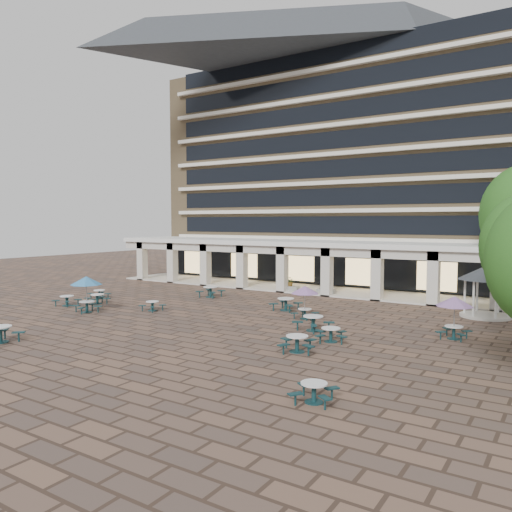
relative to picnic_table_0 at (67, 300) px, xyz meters
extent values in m
plane|color=brown|center=(11.77, 2.18, -0.44)|extent=(120.00, 120.00, 0.00)
cube|color=#907651|center=(11.77, 27.68, 10.56)|extent=(40.00, 15.00, 22.00)
cube|color=silver|center=(11.77, 19.93, 4.06)|extent=(36.80, 0.50, 0.35)
cube|color=black|center=(11.77, 20.16, 5.36)|extent=(35.20, 0.05, 1.60)
cube|color=silver|center=(11.77, 19.93, 6.66)|extent=(36.80, 0.50, 0.35)
cube|color=black|center=(11.77, 20.16, 7.96)|extent=(35.20, 0.05, 1.60)
cube|color=silver|center=(11.77, 19.93, 9.26)|extent=(36.80, 0.50, 0.35)
cube|color=black|center=(11.77, 20.16, 10.56)|extent=(35.20, 0.05, 1.60)
cube|color=silver|center=(11.77, 19.93, 11.86)|extent=(36.80, 0.50, 0.35)
cube|color=black|center=(11.77, 20.16, 13.16)|extent=(35.20, 0.05, 1.60)
cube|color=silver|center=(11.77, 19.93, 14.46)|extent=(36.80, 0.50, 0.35)
cube|color=black|center=(11.77, 20.16, 15.76)|extent=(35.20, 0.05, 1.60)
cube|color=silver|center=(11.77, 19.93, 17.06)|extent=(36.80, 0.50, 0.35)
cube|color=black|center=(11.77, 20.16, 18.36)|extent=(35.20, 0.05, 1.60)
cube|color=silver|center=(11.77, 19.93, 19.66)|extent=(36.80, 0.50, 0.35)
cube|color=black|center=(11.77, 20.16, 20.96)|extent=(35.20, 0.05, 1.60)
cube|color=white|center=(11.77, 17.18, 3.76)|extent=(42.00, 6.60, 0.40)
cube|color=beige|center=(11.77, 14.33, 3.31)|extent=(42.00, 0.30, 0.90)
cube|color=black|center=(11.77, 19.88, 1.36)|extent=(38.00, 0.15, 3.20)
cube|color=beige|center=(11.77, 17.18, -0.38)|extent=(42.00, 6.00, 0.12)
cube|color=beige|center=(-7.23, 14.58, 1.56)|extent=(0.80, 0.80, 4.00)
cube|color=beige|center=(-3.01, 14.58, 1.56)|extent=(0.80, 0.80, 4.00)
cube|color=beige|center=(1.22, 14.58, 1.56)|extent=(0.80, 0.80, 4.00)
cube|color=beige|center=(5.44, 14.58, 1.56)|extent=(0.80, 0.80, 4.00)
cube|color=beige|center=(9.66, 14.58, 1.56)|extent=(0.80, 0.80, 4.00)
cube|color=beige|center=(13.88, 14.58, 1.56)|extent=(0.80, 0.80, 4.00)
cube|color=beige|center=(18.11, 14.58, 1.56)|extent=(0.80, 0.80, 4.00)
cube|color=beige|center=(22.33, 14.58, 1.56)|extent=(0.80, 0.80, 4.00)
cube|color=beige|center=(26.55, 14.58, 1.56)|extent=(0.80, 0.80, 4.00)
cube|color=#FFD88C|center=(-4.23, 19.73, 1.16)|extent=(3.20, 0.08, 2.40)
cube|color=#FFD88C|center=(2.17, 19.73, 1.16)|extent=(3.20, 0.08, 2.40)
cube|color=#FFD88C|center=(8.57, 19.73, 1.16)|extent=(3.20, 0.08, 2.40)
cube|color=#FFD88C|center=(14.97, 19.73, 1.16)|extent=(3.20, 0.08, 2.40)
cube|color=#FFD88C|center=(21.37, 19.73, 1.16)|extent=(3.20, 0.08, 2.40)
cylinder|color=#123738|center=(0.00, 0.00, -0.42)|extent=(0.68, 0.68, 0.04)
cylinder|color=#123738|center=(0.00, 0.00, -0.12)|extent=(0.18, 0.18, 0.64)
cylinder|color=white|center=(0.00, 0.00, 0.27)|extent=(0.98, 0.98, 0.05)
cube|color=#123738|center=(0.44, 0.62, -0.01)|extent=(0.54, 0.60, 0.05)
cylinder|color=#123738|center=(0.44, 0.62, -0.24)|extent=(0.08, 0.08, 0.41)
cube|color=#123738|center=(-0.62, 0.44, -0.01)|extent=(0.60, 0.54, 0.05)
cylinder|color=#123738|center=(-0.62, 0.44, -0.24)|extent=(0.08, 0.08, 0.41)
cube|color=#123738|center=(-0.44, -0.62, -0.01)|extent=(0.54, 0.60, 0.05)
cylinder|color=#123738|center=(-0.44, -0.62, -0.24)|extent=(0.08, 0.08, 0.41)
cube|color=#123738|center=(0.62, -0.44, -0.01)|extent=(0.60, 0.54, 0.05)
cylinder|color=#123738|center=(0.62, -0.44, -0.24)|extent=(0.08, 0.08, 0.41)
cylinder|color=#123738|center=(6.61, -8.82, -0.42)|extent=(0.78, 0.78, 0.04)
cylinder|color=#123738|center=(6.61, -8.82, -0.07)|extent=(0.20, 0.20, 0.73)
cylinder|color=white|center=(6.61, -8.82, 0.37)|extent=(1.11, 1.11, 0.06)
cube|color=#123738|center=(7.22, -8.20, 0.05)|extent=(0.65, 0.65, 0.06)
cylinder|color=#123738|center=(7.22, -8.20, -0.21)|extent=(0.09, 0.09, 0.47)
cube|color=#123738|center=(5.99, -8.21, 0.05)|extent=(0.65, 0.65, 0.06)
cylinder|color=#123738|center=(5.99, -8.21, -0.21)|extent=(0.09, 0.09, 0.47)
cylinder|color=#123738|center=(20.11, -2.29, -0.42)|extent=(0.73, 0.73, 0.04)
cylinder|color=#123738|center=(20.11, -2.29, -0.10)|extent=(0.19, 0.19, 0.69)
cylinder|color=white|center=(20.11, -2.29, 0.32)|extent=(1.04, 1.04, 0.05)
cube|color=#123738|center=(20.42, -1.54, 0.02)|extent=(0.49, 0.64, 0.05)
cylinder|color=#123738|center=(20.42, -1.54, -0.22)|extent=(0.08, 0.08, 0.44)
cube|color=#123738|center=(19.36, -1.98, 0.02)|extent=(0.64, 0.49, 0.05)
cylinder|color=#123738|center=(19.36, -1.98, -0.22)|extent=(0.08, 0.08, 0.44)
cube|color=#123738|center=(19.81, -3.04, 0.02)|extent=(0.49, 0.64, 0.05)
cylinder|color=#123738|center=(19.81, -3.04, -0.22)|extent=(0.08, 0.08, 0.44)
cube|color=#123738|center=(20.87, -2.59, 0.02)|extent=(0.64, 0.49, 0.05)
cylinder|color=#123738|center=(20.87, -2.59, -0.22)|extent=(0.08, 0.08, 0.44)
cylinder|color=#123738|center=(23.69, -7.78, -0.42)|extent=(0.64, 0.64, 0.04)
cylinder|color=#123738|center=(23.69, -7.78, -0.14)|extent=(0.16, 0.16, 0.60)
cylinder|color=white|center=(23.69, -7.78, 0.23)|extent=(0.91, 0.91, 0.05)
cube|color=#123738|center=(24.08, -7.18, -0.04)|extent=(0.49, 0.56, 0.05)
cylinder|color=#123738|center=(24.08, -7.18, -0.25)|extent=(0.07, 0.07, 0.38)
cube|color=#123738|center=(23.09, -7.38, -0.04)|extent=(0.56, 0.49, 0.05)
cylinder|color=#123738|center=(23.09, -7.38, -0.25)|extent=(0.07, 0.07, 0.38)
cube|color=#123738|center=(23.29, -8.37, -0.04)|extent=(0.49, 0.56, 0.05)
cylinder|color=#123738|center=(23.29, -8.37, -0.25)|extent=(0.07, 0.07, 0.38)
cube|color=#123738|center=(24.28, -8.17, -0.04)|extent=(0.56, 0.49, 0.05)
cylinder|color=#123738|center=(24.28, -8.17, -0.25)|extent=(0.07, 0.07, 0.38)
cylinder|color=#123738|center=(3.38, -0.93, -0.42)|extent=(0.70, 0.70, 0.04)
cylinder|color=#123738|center=(3.38, -0.93, -0.11)|extent=(0.18, 0.18, 0.66)
cylinder|color=white|center=(3.38, -0.93, 0.29)|extent=(1.00, 1.00, 0.05)
cube|color=#123738|center=(4.08, -0.59, 0.00)|extent=(0.62, 0.49, 0.05)
cylinder|color=#123738|center=(4.08, -0.59, -0.23)|extent=(0.08, 0.08, 0.42)
cube|color=#123738|center=(3.04, -0.22, 0.00)|extent=(0.49, 0.62, 0.05)
cylinder|color=#123738|center=(3.04, -0.22, -0.23)|extent=(0.08, 0.08, 0.42)
cube|color=#123738|center=(2.67, -1.26, 0.00)|extent=(0.62, 0.49, 0.05)
cylinder|color=#123738|center=(2.67, -1.26, -0.23)|extent=(0.08, 0.08, 0.42)
cube|color=#123738|center=(3.71, -1.63, 0.00)|extent=(0.49, 0.62, 0.05)
cylinder|color=#123738|center=(3.71, -1.63, -0.23)|extent=(0.08, 0.08, 0.42)
cylinder|color=gray|center=(3.38, -0.93, 0.76)|extent=(0.05, 0.05, 2.40)
cone|color=teal|center=(3.38, -0.93, 1.71)|extent=(2.10, 2.10, 0.55)
cylinder|color=#123738|center=(1.19, 1.75, -0.42)|extent=(0.68, 0.68, 0.04)
cylinder|color=#123738|center=(1.19, 1.75, -0.12)|extent=(0.17, 0.17, 0.64)
cylinder|color=white|center=(1.19, 1.75, 0.26)|extent=(0.97, 0.97, 0.05)
cube|color=#123738|center=(1.88, 2.05, -0.02)|extent=(0.59, 0.46, 0.05)
cylinder|color=#123738|center=(1.88, 2.05, -0.24)|extent=(0.08, 0.08, 0.41)
cube|color=#123738|center=(0.89, 2.44, -0.02)|extent=(0.46, 0.59, 0.05)
cylinder|color=#123738|center=(0.89, 2.44, -0.24)|extent=(0.08, 0.08, 0.41)
cube|color=#123738|center=(0.50, 1.45, -0.02)|extent=(0.59, 0.46, 0.05)
cylinder|color=#123738|center=(0.50, 1.45, -0.24)|extent=(0.08, 0.08, 0.41)
cube|color=#123738|center=(1.49, 1.06, -0.02)|extent=(0.46, 0.59, 0.05)
cylinder|color=#123738|center=(1.49, 1.06, -0.24)|extent=(0.08, 0.08, 0.41)
cylinder|color=#123738|center=(16.75, 5.03, -0.42)|extent=(0.60, 0.60, 0.03)
cylinder|color=#123738|center=(16.75, 5.03, -0.16)|extent=(0.15, 0.15, 0.56)
cylinder|color=white|center=(16.75, 5.03, 0.18)|extent=(0.85, 0.85, 0.04)
cube|color=#123738|center=(17.27, 5.45, -0.06)|extent=(0.52, 0.48, 0.04)
cylinder|color=#123738|center=(17.27, 5.45, -0.26)|extent=(0.07, 0.07, 0.36)
cube|color=#123738|center=(16.34, 5.56, -0.06)|extent=(0.48, 0.52, 0.04)
cylinder|color=#123738|center=(16.34, 5.56, -0.26)|extent=(0.07, 0.07, 0.36)
cube|color=#123738|center=(16.23, 4.62, -0.06)|extent=(0.52, 0.48, 0.04)
cylinder|color=#123738|center=(16.23, 4.62, -0.26)|extent=(0.07, 0.07, 0.36)
cube|color=#123738|center=(17.17, 4.51, -0.06)|extent=(0.48, 0.52, 0.04)
cylinder|color=#123738|center=(17.17, 4.51, -0.26)|extent=(0.07, 0.07, 0.36)
cylinder|color=gray|center=(16.75, 5.03, 0.59)|extent=(0.04, 0.04, 2.05)
cone|color=#8D62A0|center=(16.75, 5.03, 1.40)|extent=(1.80, 1.80, 0.47)
cylinder|color=#123738|center=(18.73, 2.22, -0.42)|extent=(0.79, 0.79, 0.04)
cylinder|color=#123738|center=(18.73, 2.22, -0.07)|extent=(0.20, 0.20, 0.74)
cylinder|color=white|center=(18.73, 2.22, 0.38)|extent=(1.12, 1.12, 0.06)
cube|color=#123738|center=(19.50, 2.63, 0.05)|extent=(0.69, 0.57, 0.06)
cylinder|color=#123738|center=(19.50, 2.63, -0.20)|extent=(0.09, 0.09, 0.47)
cube|color=#123738|center=(18.32, 3.00, 0.05)|extent=(0.57, 0.69, 0.06)
cylinder|color=#123738|center=(18.32, 3.00, -0.20)|extent=(0.09, 0.09, 0.47)
cube|color=#123738|center=(17.95, 1.81, 0.05)|extent=(0.69, 0.57, 0.06)
cylinder|color=#123738|center=(17.95, 1.81, -0.20)|extent=(0.09, 0.09, 0.47)
cube|color=#123738|center=(19.14, 1.45, 0.05)|extent=(0.57, 0.69, 0.06)
cylinder|color=#123738|center=(19.14, 1.45, -0.20)|extent=(0.09, 0.09, 0.47)
cylinder|color=#123738|center=(-0.84, 3.63, -0.42)|extent=(0.62, 0.62, 0.04)
cylinder|color=#123738|center=(-0.84, 3.63, -0.15)|extent=(0.16, 0.16, 0.59)
cylinder|color=white|center=(-0.84, 3.63, 0.21)|extent=(0.89, 0.89, 0.04)
cube|color=#123738|center=(-0.24, 3.98, -0.05)|extent=(0.55, 0.46, 0.04)
cylinder|color=#123738|center=(-0.24, 3.98, -0.25)|extent=(0.07, 0.07, 0.37)
cube|color=#123738|center=(-1.19, 4.23, -0.05)|extent=(0.46, 0.55, 0.04)
cylinder|color=#123738|center=(-1.19, 4.23, -0.25)|extent=(0.07, 0.07, 0.37)
cube|color=#123738|center=(-1.44, 3.28, -0.05)|extent=(0.55, 0.46, 0.04)
cylinder|color=#123738|center=(-1.44, 3.28, -0.25)|extent=(0.07, 0.07, 0.37)
cube|color=#123738|center=(-0.49, 3.03, -0.05)|extent=(0.46, 0.55, 0.04)
cylinder|color=#123738|center=(-0.49, 3.03, -0.25)|extent=(0.07, 0.07, 0.37)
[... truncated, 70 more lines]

